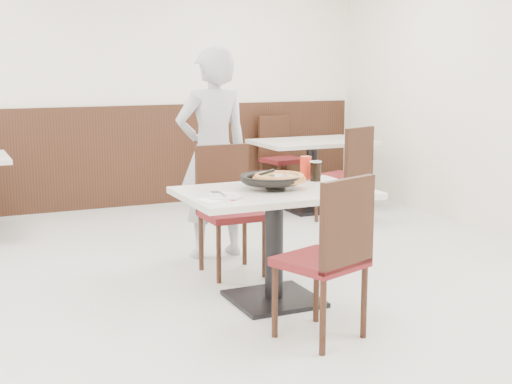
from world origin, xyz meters
name	(u,v)px	position (x,y,z in m)	size (l,w,h in m)	color
floor	(230,305)	(0.00, 0.00, 0.00)	(7.00, 7.00, 0.00)	silver
wall_back	(104,78)	(0.00, 3.50, 1.40)	(6.00, 0.04, 2.80)	white
wainscot_back	(107,157)	(0.00, 3.48, 0.55)	(5.90, 0.03, 1.10)	black
main_table	(274,246)	(0.30, -0.04, 0.38)	(1.20, 0.80, 0.75)	beige
chair_near	(320,257)	(0.26, -0.72, 0.47)	(0.42, 0.42, 0.95)	black
chair_far	(232,211)	(0.29, 0.65, 0.47)	(0.42, 0.42, 0.95)	black
trivet	(275,186)	(0.33, 0.00, 0.77)	(0.13, 0.13, 0.04)	black
pizza_pan	(272,182)	(0.30, 0.01, 0.79)	(0.36, 0.36, 0.01)	black
pizza	(279,179)	(0.35, -0.01, 0.81)	(0.35, 0.35, 0.02)	#C37F43
pizza_server	(277,176)	(0.31, -0.06, 0.84)	(0.08, 0.10, 0.00)	silver
napkin	(214,200)	(-0.18, -0.20, 0.75)	(0.16, 0.16, 0.00)	white
side_plate	(225,197)	(-0.10, -0.18, 0.76)	(0.20, 0.20, 0.01)	silver
fork	(222,194)	(-0.10, -0.14, 0.77)	(0.02, 0.17, 0.00)	silver
cola_glass	(316,172)	(0.71, 0.16, 0.81)	(0.07, 0.07, 0.13)	black
red_cup	(306,168)	(0.69, 0.27, 0.83)	(0.08, 0.08, 0.16)	red
diner_person	(213,153)	(0.34, 1.18, 0.84)	(0.62, 0.40, 1.69)	#B9B8BE
bg_table_right	(312,175)	(1.95, 2.46, 0.38)	(1.20, 0.80, 0.75)	beige
bg_chair_right_near	(343,175)	(1.95, 1.83, 0.47)	(0.42, 0.42, 0.95)	black
bg_chair_right_far	(283,158)	(1.96, 3.18, 0.47)	(0.42, 0.42, 0.95)	black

